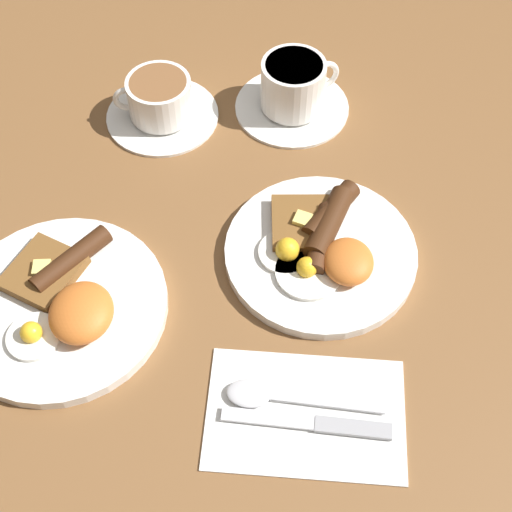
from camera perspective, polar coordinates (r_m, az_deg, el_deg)
name	(u,v)px	position (r m, az deg, el deg)	size (l,w,h in m)	color
ground_plane	(320,256)	(0.88, 5.14, -0.03)	(3.00, 3.00, 0.00)	brown
breakfast_plate_near	(321,248)	(0.87, 5.22, 0.66)	(0.23, 0.23, 0.05)	white
breakfast_plate_far	(62,303)	(0.85, -15.22, -3.69)	(0.25, 0.25, 0.05)	white
teacup_near	(293,90)	(1.02, 3.01, 13.12)	(0.16, 0.16, 0.08)	white
teacup_far	(160,103)	(1.02, -7.68, 12.07)	(0.16, 0.16, 0.06)	white
napkin	(306,413)	(0.78, 3.99, -12.46)	(0.14, 0.21, 0.01)	white
knife	(316,424)	(0.77, 4.85, -13.23)	(0.03, 0.18, 0.01)	silver
spoon	(265,396)	(0.78, 0.76, -11.11)	(0.04, 0.17, 0.01)	silver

